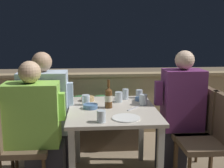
{
  "coord_description": "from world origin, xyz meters",
  "views": [
    {
      "loc": [
        -0.2,
        -2.52,
        1.48
      ],
      "look_at": [
        0.0,
        0.07,
        0.96
      ],
      "focal_mm": 45.0,
      "sensor_mm": 36.0,
      "label": 1
    }
  ],
  "objects_px": {
    "chair_left_far": "(28,125)",
    "chair_right_near": "(213,133)",
    "beer_bottle": "(109,97)",
    "person_purple_stripe": "(179,113)",
    "chair_right_far": "(197,121)",
    "chair_left_near": "(14,136)",
    "person_blue_shirt": "(48,116)",
    "person_green_blouse": "(37,130)"
  },
  "relations": [
    {
      "from": "chair_right_near",
      "to": "person_purple_stripe",
      "type": "distance_m",
      "value": 0.42
    },
    {
      "from": "chair_left_far",
      "to": "beer_bottle",
      "type": "bearing_deg",
      "value": -9.47
    },
    {
      "from": "chair_left_far",
      "to": "chair_right_near",
      "type": "xyz_separation_m",
      "value": [
        1.72,
        -0.36,
        0.0
      ]
    },
    {
      "from": "person_green_blouse",
      "to": "person_blue_shirt",
      "type": "bearing_deg",
      "value": 80.45
    },
    {
      "from": "chair_left_near",
      "to": "chair_left_far",
      "type": "height_order",
      "value": "same"
    },
    {
      "from": "person_blue_shirt",
      "to": "beer_bottle",
      "type": "relative_size",
      "value": 4.7
    },
    {
      "from": "person_green_blouse",
      "to": "beer_bottle",
      "type": "height_order",
      "value": "person_green_blouse"
    },
    {
      "from": "chair_left_far",
      "to": "chair_right_far",
      "type": "height_order",
      "value": "same"
    },
    {
      "from": "chair_left_near",
      "to": "chair_right_near",
      "type": "bearing_deg",
      "value": -1.83
    },
    {
      "from": "chair_left_far",
      "to": "chair_right_far",
      "type": "relative_size",
      "value": 1.0
    },
    {
      "from": "chair_right_near",
      "to": "chair_right_far",
      "type": "xyz_separation_m",
      "value": [
        -0.02,
        0.35,
        0.0
      ]
    },
    {
      "from": "person_purple_stripe",
      "to": "beer_bottle",
      "type": "bearing_deg",
      "value": -170.81
    },
    {
      "from": "person_green_blouse",
      "to": "chair_right_near",
      "type": "xyz_separation_m",
      "value": [
        1.57,
        -0.06,
        -0.06
      ]
    },
    {
      "from": "person_green_blouse",
      "to": "chair_right_far",
      "type": "distance_m",
      "value": 1.59
    },
    {
      "from": "person_blue_shirt",
      "to": "chair_right_near",
      "type": "bearing_deg",
      "value": -13.3
    },
    {
      "from": "person_blue_shirt",
      "to": "chair_right_far",
      "type": "distance_m",
      "value": 1.51
    },
    {
      "from": "chair_left_far",
      "to": "person_purple_stripe",
      "type": "bearing_deg",
      "value": -0.55
    },
    {
      "from": "person_blue_shirt",
      "to": "person_purple_stripe",
      "type": "xyz_separation_m",
      "value": [
        1.31,
        -0.01,
        0.01
      ]
    },
    {
      "from": "person_green_blouse",
      "to": "person_blue_shirt",
      "type": "distance_m",
      "value": 0.31
    },
    {
      "from": "person_blue_shirt",
      "to": "chair_right_far",
      "type": "xyz_separation_m",
      "value": [
        1.51,
        -0.01,
        -0.08
      ]
    },
    {
      "from": "chair_left_far",
      "to": "person_blue_shirt",
      "type": "xyz_separation_m",
      "value": [
        0.2,
        -0.0,
        0.08
      ]
    },
    {
      "from": "chair_right_far",
      "to": "beer_bottle",
      "type": "xyz_separation_m",
      "value": [
        -0.92,
        -0.12,
        0.3
      ]
    },
    {
      "from": "person_blue_shirt",
      "to": "beer_bottle",
      "type": "height_order",
      "value": "person_blue_shirt"
    },
    {
      "from": "beer_bottle",
      "to": "chair_right_near",
      "type": "bearing_deg",
      "value": -13.79
    },
    {
      "from": "chair_left_far",
      "to": "chair_right_near",
      "type": "relative_size",
      "value": 1.0
    },
    {
      "from": "chair_left_near",
      "to": "beer_bottle",
      "type": "distance_m",
      "value": 0.91
    },
    {
      "from": "person_green_blouse",
      "to": "chair_right_near",
      "type": "distance_m",
      "value": 1.58
    },
    {
      "from": "chair_right_near",
      "to": "person_purple_stripe",
      "type": "relative_size",
      "value": 0.71
    },
    {
      "from": "chair_left_far",
      "to": "chair_right_near",
      "type": "height_order",
      "value": "same"
    },
    {
      "from": "chair_left_far",
      "to": "chair_right_far",
      "type": "xyz_separation_m",
      "value": [
        1.7,
        -0.01,
        0.0
      ]
    },
    {
      "from": "chair_left_near",
      "to": "chair_right_far",
      "type": "relative_size",
      "value": 1.0
    },
    {
      "from": "chair_right_near",
      "to": "person_purple_stripe",
      "type": "height_order",
      "value": "person_purple_stripe"
    },
    {
      "from": "person_green_blouse",
      "to": "person_purple_stripe",
      "type": "height_order",
      "value": "person_purple_stripe"
    },
    {
      "from": "person_green_blouse",
      "to": "beer_bottle",
      "type": "distance_m",
      "value": 0.71
    },
    {
      "from": "chair_right_far",
      "to": "chair_right_near",
      "type": "bearing_deg",
      "value": -87.31
    },
    {
      "from": "chair_left_near",
      "to": "person_green_blouse",
      "type": "xyz_separation_m",
      "value": [
        0.2,
        0.0,
        0.06
      ]
    },
    {
      "from": "chair_left_near",
      "to": "person_green_blouse",
      "type": "bearing_deg",
      "value": 0.0
    },
    {
      "from": "chair_left_near",
      "to": "chair_right_near",
      "type": "xyz_separation_m",
      "value": [
        1.77,
        -0.06,
        0.0
      ]
    },
    {
      "from": "beer_bottle",
      "to": "person_purple_stripe",
      "type": "bearing_deg",
      "value": 9.19
    },
    {
      "from": "person_green_blouse",
      "to": "chair_right_near",
      "type": "bearing_deg",
      "value": -2.06
    },
    {
      "from": "chair_right_far",
      "to": "beer_bottle",
      "type": "bearing_deg",
      "value": -172.75
    },
    {
      "from": "person_blue_shirt",
      "to": "person_purple_stripe",
      "type": "bearing_deg",
      "value": -0.63
    }
  ]
}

